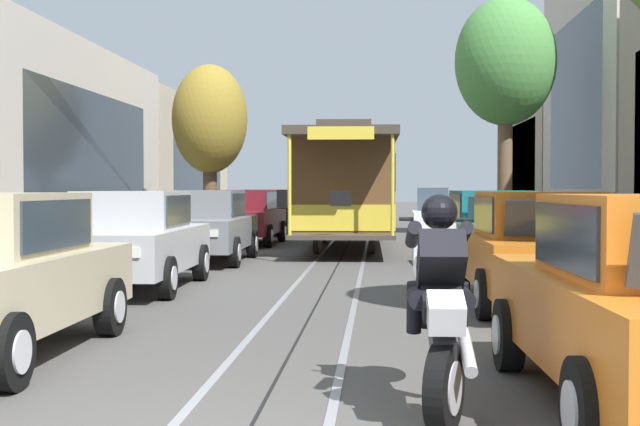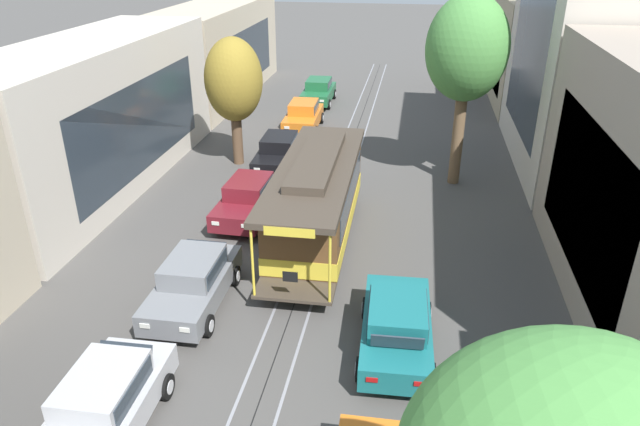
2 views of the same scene
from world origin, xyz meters
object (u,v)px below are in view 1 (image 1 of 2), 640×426
object	(u,v)px
street_tree_kerb_right_second	(505,64)
parked_car_silver_second_left	(132,239)
parked_car_grey_mid_left	(204,226)
cable_car_trolley	(347,187)
fire_hydrant	(584,258)
parked_car_black_fifth_left	(268,212)
parked_car_orange_sixth_left	(286,208)
parked_car_orange_second_right	(537,248)
street_tree_kerb_left_second	(210,121)
parked_car_maroon_fourth_left	(245,217)
motorcycle_with_rider	(438,294)
parked_car_green_far_left	(297,205)
parked_car_teal_mid_right	(491,229)

from	to	relation	value
street_tree_kerb_right_second	parked_car_silver_second_left	bearing A→B (deg)	-116.86
parked_car_grey_mid_left	cable_car_trolley	distance (m)	5.58
fire_hydrant	parked_car_grey_mid_left	bearing A→B (deg)	153.77
parked_car_black_fifth_left	parked_car_orange_sixth_left	world-z (taller)	same
parked_car_orange_second_right	street_tree_kerb_left_second	xyz separation A→B (m)	(-8.20, 18.81, 3.24)
parked_car_maroon_fourth_left	parked_car_black_fifth_left	world-z (taller)	same
parked_car_silver_second_left	parked_car_orange_sixth_left	world-z (taller)	same
street_tree_kerb_right_second	parked_car_orange_second_right	bearing A→B (deg)	-96.70
parked_car_grey_mid_left	parked_car_orange_second_right	bearing A→B (deg)	-48.86
parked_car_black_fifth_left	street_tree_kerb_left_second	distance (m)	3.89
parked_car_black_fifth_left	motorcycle_with_rider	xyz separation A→B (m)	(4.33, -24.27, 0.06)
parked_car_grey_mid_left	parked_car_maroon_fourth_left	world-z (taller)	same
cable_car_trolley	parked_car_green_far_left	bearing A→B (deg)	99.42
parked_car_silver_second_left	fire_hydrant	world-z (taller)	parked_car_silver_second_left
fire_hydrant	parked_car_silver_second_left	bearing A→B (deg)	-168.58
parked_car_silver_second_left	parked_car_black_fifth_left	size ratio (longest dim) A/B	1.00
parked_car_orange_sixth_left	street_tree_kerb_right_second	distance (m)	11.73
parked_car_silver_second_left	parked_car_green_far_left	size ratio (longest dim) A/B	1.00
street_tree_kerb_right_second	cable_car_trolley	distance (m)	9.32
parked_car_maroon_fourth_left	parked_car_teal_mid_right	size ratio (longest dim) A/B	1.00
parked_car_grey_mid_left	motorcycle_with_rider	world-z (taller)	motorcycle_with_rider
parked_car_silver_second_left	parked_car_orange_second_right	bearing A→B (deg)	-15.52
parked_car_maroon_fourth_left	parked_car_orange_sixth_left	world-z (taller)	same
fire_hydrant	parked_car_green_far_left	bearing A→B (deg)	105.53
parked_car_silver_second_left	cable_car_trolley	bearing A→B (deg)	72.40
parked_car_orange_sixth_left	parked_car_teal_mid_right	xyz separation A→B (m)	(6.19, -19.00, 0.00)
parked_car_black_fifth_left	parked_car_teal_mid_right	world-z (taller)	same
parked_car_silver_second_left	street_tree_kerb_right_second	xyz separation A→B (m)	(8.28, 16.34, 5.06)
street_tree_kerb_left_second	street_tree_kerb_right_second	distance (m)	10.51
parked_car_black_fifth_left	cable_car_trolley	distance (m)	7.62
parked_car_grey_mid_left	street_tree_kerb_left_second	distance (m)	12.56
parked_car_grey_mid_left	fire_hydrant	distance (m)	8.25
parked_car_maroon_fourth_left	parked_car_green_far_left	world-z (taller)	same
parked_car_teal_mid_right	parked_car_orange_sixth_left	bearing A→B (deg)	108.06
parked_car_orange_sixth_left	cable_car_trolley	distance (m)	13.57
parked_car_green_far_left	parked_car_teal_mid_right	xyz separation A→B (m)	(6.29, -24.75, 0.00)
parked_car_maroon_fourth_left	cable_car_trolley	world-z (taller)	cable_car_trolley
parked_car_grey_mid_left	street_tree_kerb_left_second	world-z (taller)	street_tree_kerb_left_second
parked_car_grey_mid_left	street_tree_kerb_right_second	bearing A→B (deg)	53.97
parked_car_silver_second_left	street_tree_kerb_right_second	size ratio (longest dim) A/B	0.54
parked_car_black_fifth_left	parked_car_grey_mid_left	bearing A→B (deg)	-89.68
parked_car_green_far_left	street_tree_kerb_left_second	world-z (taller)	street_tree_kerb_left_second
street_tree_kerb_right_second	motorcycle_with_rider	distance (m)	24.67
parked_car_silver_second_left	parked_car_grey_mid_left	world-z (taller)	same
parked_car_silver_second_left	parked_car_black_fifth_left	world-z (taller)	same
parked_car_grey_mid_left	parked_car_green_far_left	distance (m)	23.60
cable_car_trolley	fire_hydrant	size ratio (longest dim) A/B	10.89
parked_car_silver_second_left	parked_car_black_fifth_left	distance (m)	16.76
street_tree_kerb_left_second	street_tree_kerb_right_second	xyz separation A→B (m)	(10.32, -0.76, 1.82)
cable_car_trolley	fire_hydrant	bearing A→B (deg)	-61.91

